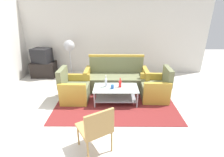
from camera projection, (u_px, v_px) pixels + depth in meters
The scene contains 14 objects.
ground_plane at pixel (116, 120), 3.61m from camera, with size 14.00×14.00×0.00m, color beige.
wall_back at pixel (115, 34), 5.91m from camera, with size 6.52×0.12×2.80m.
rug at pixel (115, 100), 4.41m from camera, with size 2.94×2.20×0.01m, color maroon.
couch at pixel (116, 79), 4.94m from camera, with size 1.80×0.75×0.96m.
armchair_left at pixel (74, 90), 4.32m from camera, with size 0.71×0.77×0.85m.
armchair_right at pixel (156, 88), 4.39m from camera, with size 0.72×0.78×0.85m.
coffee_table at pixel (116, 93), 4.20m from camera, with size 1.10×0.60×0.40m.
bottle_clear at pixel (106, 82), 4.16m from camera, with size 0.06×0.06×0.30m.
bottle_red at pixel (120, 84), 4.15m from camera, with size 0.07×0.07×0.24m.
cup at pixel (112, 87), 4.08m from camera, with size 0.08×0.08×0.10m, color #2659A5.
tv_stand at pixel (44, 69), 5.89m from camera, with size 0.80×0.50×0.52m, color black.
television at pixel (42, 55), 5.70m from camera, with size 0.69×0.57×0.48m.
pedestal_fan at pixel (69, 48), 5.64m from camera, with size 0.36×0.36×1.27m.
wicker_chair at pixel (96, 127), 2.62m from camera, with size 0.66×0.66×0.84m.
Camera 1 is at (-0.05, -3.00, 2.19)m, focal length 26.84 mm.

